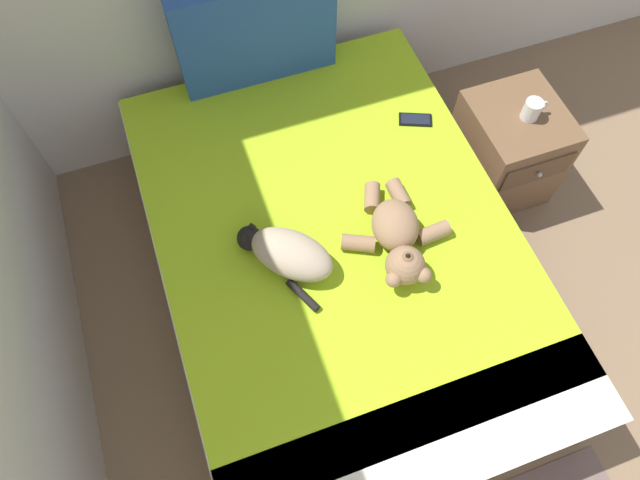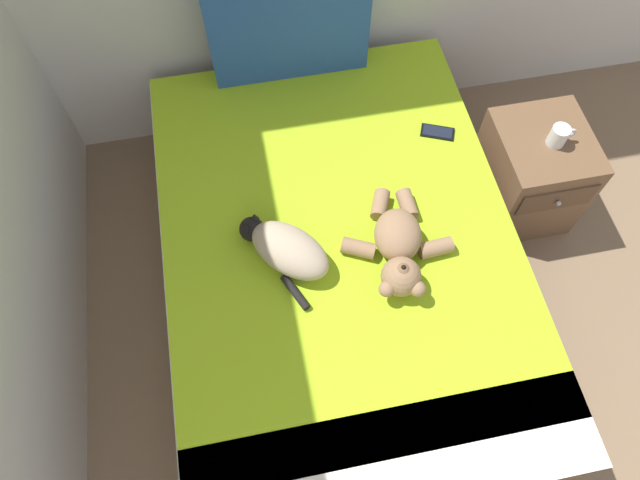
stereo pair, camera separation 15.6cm
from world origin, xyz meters
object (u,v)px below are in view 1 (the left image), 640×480
(patterned_cushion, at_px, (255,31))
(cat, at_px, (287,253))
(mug, at_px, (532,109))
(teddy_bear, at_px, (398,237))
(bed, at_px, (335,261))
(nightstand, at_px, (507,150))
(cell_phone, at_px, (415,120))

(patterned_cushion, bearing_deg, cat, -100.61)
(cat, distance_m, mug, 1.30)
(teddy_bear, bearing_deg, mug, 25.90)
(bed, relative_size, nightstand, 3.96)
(cat, xyz_separation_m, mug, (1.26, 0.32, -0.01))
(teddy_bear, height_order, cell_phone, teddy_bear)
(cell_phone, distance_m, nightstand, 0.56)
(teddy_bear, height_order, mug, teddy_bear)
(patterned_cushion, height_order, cell_phone, patterned_cushion)
(bed, height_order, cat, cat)
(nightstand, bearing_deg, mug, -46.68)
(patterned_cushion, xyz_separation_m, nightstand, (1.05, -0.66, -0.50))
(cat, bearing_deg, cell_phone, 32.27)
(patterned_cushion, relative_size, teddy_bear, 1.39)
(cell_phone, bearing_deg, cat, -147.73)
(nightstand, bearing_deg, cell_phone, 163.53)
(cat, bearing_deg, teddy_bear, -10.49)
(teddy_bear, relative_size, nightstand, 0.98)
(cat, xyz_separation_m, nightstand, (1.24, 0.34, -0.32))
(nightstand, bearing_deg, teddy_bear, -152.45)
(nightstand, relative_size, mug, 4.37)
(cat, height_order, cell_phone, cat)
(patterned_cushion, distance_m, cell_phone, 0.81)
(patterned_cushion, bearing_deg, cell_phone, -41.84)
(nightstand, bearing_deg, bed, -164.03)
(bed, distance_m, teddy_bear, 0.41)
(cat, bearing_deg, bed, 13.36)
(mug, bearing_deg, cat, -165.58)
(cell_phone, height_order, mug, mug)
(bed, xyz_separation_m, cell_phone, (0.54, 0.43, 0.27))
(teddy_bear, distance_m, cell_phone, 0.66)
(bed, xyz_separation_m, nightstand, (1.01, 0.29, 0.01))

